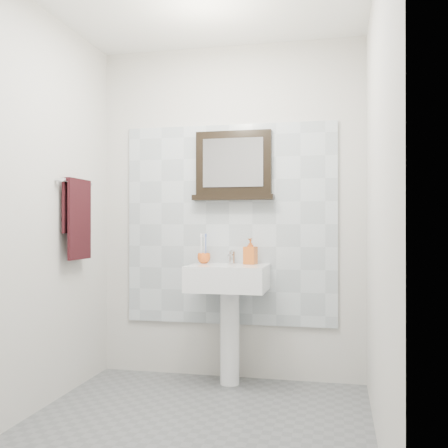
# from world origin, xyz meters

# --- Properties ---
(floor) EXTENTS (2.00, 2.20, 0.01)m
(floor) POSITION_xyz_m (0.00, 0.00, 0.00)
(floor) COLOR #5C5F61
(floor) RESTS_ON ground
(back_wall) EXTENTS (2.00, 0.01, 2.50)m
(back_wall) POSITION_xyz_m (0.00, 1.10, 1.25)
(back_wall) COLOR beige
(back_wall) RESTS_ON ground
(front_wall) EXTENTS (2.00, 0.01, 2.50)m
(front_wall) POSITION_xyz_m (0.00, -1.10, 1.25)
(front_wall) COLOR beige
(front_wall) RESTS_ON ground
(left_wall) EXTENTS (0.01, 2.20, 2.50)m
(left_wall) POSITION_xyz_m (-1.00, 0.00, 1.25)
(left_wall) COLOR beige
(left_wall) RESTS_ON ground
(right_wall) EXTENTS (0.01, 2.20, 2.50)m
(right_wall) POSITION_xyz_m (1.00, 0.00, 1.25)
(right_wall) COLOR beige
(right_wall) RESTS_ON ground
(splashback) EXTENTS (1.60, 0.02, 1.50)m
(splashback) POSITION_xyz_m (0.00, 1.09, 1.15)
(splashback) COLOR #B1BBC0
(splashback) RESTS_ON back_wall
(pedestal_sink) EXTENTS (0.55, 0.44, 0.96)m
(pedestal_sink) POSITION_xyz_m (0.04, 0.87, 0.68)
(pedestal_sink) COLOR white
(pedestal_sink) RESTS_ON ground
(toothbrush_cup) EXTENTS (0.10, 0.10, 0.08)m
(toothbrush_cup) POSITION_xyz_m (-0.17, 0.99, 0.90)
(toothbrush_cup) COLOR orange
(toothbrush_cup) RESTS_ON pedestal_sink
(toothbrushes) EXTENTS (0.05, 0.04, 0.21)m
(toothbrushes) POSITION_xyz_m (-0.17, 0.99, 0.98)
(toothbrushes) COLOR white
(toothbrushes) RESTS_ON toothbrush_cup
(soap_dispenser) EXTENTS (0.10, 0.10, 0.19)m
(soap_dispenser) POSITION_xyz_m (0.18, 0.97, 0.95)
(soap_dispenser) COLOR #BD3716
(soap_dispenser) RESTS_ON pedestal_sink
(framed_mirror) EXTENTS (0.61, 0.11, 0.52)m
(framed_mirror) POSITION_xyz_m (0.04, 1.06, 1.57)
(framed_mirror) COLOR black
(framed_mirror) RESTS_ON back_wall
(towel_bar) EXTENTS (0.07, 0.40, 0.03)m
(towel_bar) POSITION_xyz_m (-0.95, 0.51, 1.44)
(towel_bar) COLOR silver
(towel_bar) RESTS_ON left_wall
(hand_towel) EXTENTS (0.06, 0.30, 0.55)m
(hand_towel) POSITION_xyz_m (-0.94, 0.51, 1.23)
(hand_towel) COLOR black
(hand_towel) RESTS_ON towel_bar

